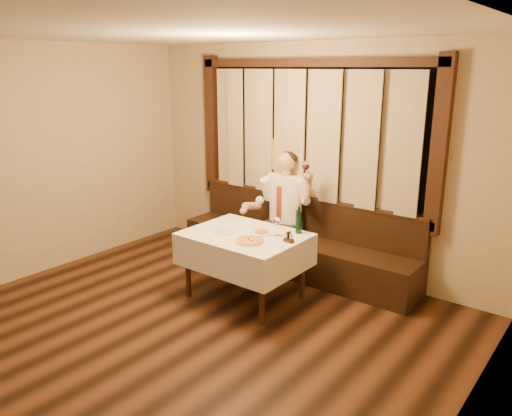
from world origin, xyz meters
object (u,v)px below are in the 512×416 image
Objects in this scene: pizza at (249,241)px; pasta_red at (262,231)px; banquette at (296,246)px; seated_man at (282,204)px; dining_table at (245,243)px; green_bottle at (299,221)px; cruet_caddy at (289,238)px; pasta_cream at (225,229)px.

pizza is 1.26× the size of pasta_red.
banquette is 10.46× the size of pizza.
seated_man reaches higher than pizza.
banquette reaches higher than dining_table.
banquette is at bearing 99.09° from pasta_red.
green_bottle reaches higher than cruet_caddy.
pizza is at bearing -113.39° from green_bottle.
pasta_cream reaches higher than pizza.
green_bottle is at bearing -42.73° from seated_man.
seated_man is at bearing 99.39° from dining_table.
pasta_cream is 0.81m from green_bottle.
cruet_caddy reaches higher than pasta_red.
seated_man is (-0.15, -0.09, 0.55)m from banquette.
banquette is 27.94× the size of cruet_caddy.
pasta_red is at bearing 102.27° from pizza.
dining_table is at bearing 22.77° from pasta_cream.
pizza reaches higher than dining_table.
green_bottle is at bearing 110.08° from cruet_caddy.
green_bottle is at bearing -55.27° from banquette.
green_bottle reaches higher than pasta_cream.
pasta_cream is (-0.21, -1.11, 0.48)m from banquette.
pasta_red and pasta_cream have the same top height.
seated_man is (-0.60, 0.56, -0.03)m from green_bottle.
green_bottle is 0.33m from cruet_caddy.
dining_table is at bearing -141.61° from pasta_red.
banquette reaches higher than cruet_caddy.
pizza is 0.30m from pasta_red.
seated_man is (-0.15, 0.93, 0.21)m from dining_table.
pizza is 0.43m from pasta_cream.
pasta_red is 2.12× the size of cruet_caddy.
seated_man is (-0.36, 1.11, 0.09)m from pizza.
cruet_caddy reaches higher than dining_table.
cruet_caddy reaches higher than pizza.
pasta_red is 0.41m from pasta_cream.
dining_table is 0.26m from pasta_cream.
cruet_caddy is (0.32, 0.25, 0.03)m from pizza.
banquette is at bearing 90.00° from dining_table.
green_bottle is 2.75× the size of cruet_caddy.
seated_man is (0.05, 1.02, 0.07)m from pasta_cream.
banquette is at bearing 124.48° from cruet_caddy.
dining_table is at bearing -90.00° from banquette.
banquette is 13.26× the size of pasta_cream.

